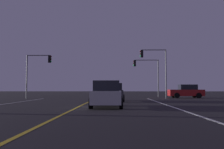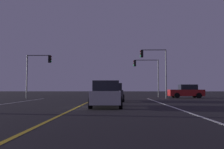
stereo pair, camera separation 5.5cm
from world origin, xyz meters
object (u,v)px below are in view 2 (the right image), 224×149
car_crossing_side (186,91)px  traffic_light_far_right (146,69)px  traffic_light_near_right (154,62)px  traffic_light_near_left (39,66)px  car_lead_same_lane (107,94)px  car_ahead_far (113,93)px

car_crossing_side → traffic_light_far_right: traffic_light_far_right is taller
traffic_light_near_right → traffic_light_far_right: size_ratio=1.11×
traffic_light_near_right → traffic_light_near_left: 14.03m
car_crossing_side → traffic_light_near_right: size_ratio=0.72×
car_crossing_side → car_lead_same_lane: bearing=58.3°
traffic_light_far_right → traffic_light_near_left: bearing=21.8°
car_crossing_side → traffic_light_near_left: (-18.37, -1.80, 3.13)m
traffic_light_near_right → traffic_light_near_left: bearing=-0.0°
traffic_light_near_left → traffic_light_far_right: bearing=21.8°
car_lead_same_lane → traffic_light_near_right: 14.92m
car_ahead_far → traffic_light_far_right: traffic_light_far_right is taller
car_crossing_side → traffic_light_near_left: bearing=5.6°
traffic_light_near_left → traffic_light_far_right: 14.78m
car_ahead_far → car_lead_same_lane: bearing=177.5°
car_lead_same_lane → car_ahead_far: 7.31m
car_lead_same_lane → car_crossing_side: same height
car_lead_same_lane → traffic_light_far_right: (4.83, 19.05, 3.17)m
car_lead_same_lane → traffic_light_near_left: bearing=33.3°
traffic_light_near_right → car_lead_same_lane: bearing=69.2°
car_lead_same_lane → traffic_light_near_right: traffic_light_near_right is taller
traffic_light_far_right → traffic_light_near_right: bearing=93.2°
car_ahead_far → traffic_light_near_right: traffic_light_near_right is taller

